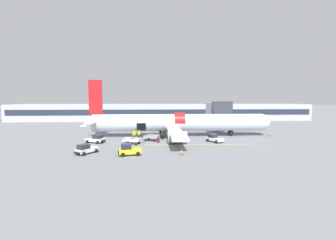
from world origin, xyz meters
name	(u,v)px	position (x,y,z in m)	size (l,w,h in m)	color
ground_plane	(170,141)	(0.00, 0.00, 0.00)	(500.00, 500.00, 0.00)	slate
apron_marking_line	(193,145)	(3.43, -2.94, 0.00)	(19.01, 1.20, 0.01)	yellow
terminal_strip	(162,112)	(0.00, 42.74, 2.80)	(102.96, 13.96, 5.60)	#B2B2B7
jet_bridge_stub	(218,110)	(11.35, 10.79, 4.99)	(4.02, 9.21, 6.88)	#4C4C51
airplane	(177,123)	(1.65, 5.43, 2.65)	(37.07, 28.78, 11.00)	silver
baggage_tug_lead	(129,150)	(-6.07, -9.36, 0.66)	(3.14, 2.12, 1.55)	yellow
baggage_tug_mid	(86,149)	(-11.95, -8.17, 0.58)	(2.78, 3.27, 1.33)	silver
baggage_tug_rear	(214,139)	(7.52, -0.86, 0.59)	(2.71, 3.28, 1.35)	white
baggage_tug_spare	(96,139)	(-12.62, -0.52, 0.61)	(3.44, 2.54, 1.41)	silver
baggage_cart_loading	(152,138)	(-3.23, 0.92, 0.53)	(3.48, 2.51, 1.10)	#999BA0
baggage_cart_queued	(132,141)	(-6.37, -2.02, 0.49)	(3.74, 2.25, 0.98)	silver
ground_crew_loader_a	(134,135)	(-6.42, 2.03, 0.96)	(0.61, 0.56, 1.82)	#2D2D33
ground_crew_loader_b	(168,134)	(-0.28, 2.46, 0.88)	(0.54, 0.54, 1.67)	#1E2338
ground_crew_driver	(139,134)	(-5.63, 2.88, 0.88)	(0.54, 0.54, 1.67)	#2D2D33
suitcase_on_tarmac_upright	(158,141)	(-2.11, -1.10, 0.30)	(0.49, 0.44, 0.70)	#721951
safety_cone_nose	(270,134)	(20.35, 4.88, 0.36)	(0.45, 0.45, 0.77)	black
safety_cone_engine_left	(182,152)	(0.83, -9.46, 0.36)	(0.52, 0.52, 0.77)	black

